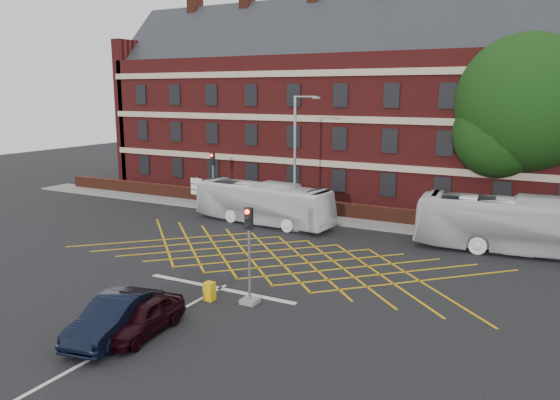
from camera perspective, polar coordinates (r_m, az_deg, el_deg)
The scene contains 17 objects.
ground at distance 28.86m, azimuth -2.33°, elevation -7.09°, with size 120.00×120.00×0.00m, color black.
victorian_building at distance 47.60m, azimuth 11.65°, elevation 9.53°, with size 51.00×12.17×20.40m.
boundary_wall at distance 40.06m, azimuth 7.17°, elevation -1.13°, with size 56.00×0.50×1.10m, color #4E2014.
far_pavement at distance 39.26m, azimuth 6.62°, elevation -2.11°, with size 60.00×3.00×0.12m, color slate.
box_junction_hatching at distance 30.51m, azimuth -0.41°, elevation -6.04°, with size 11.50×0.12×0.02m, color #CC990C.
stop_line at distance 26.08m, azimuth -6.30°, elevation -9.16°, with size 8.00×0.30×0.02m, color silver.
centre_line at distance 21.49m, azimuth -16.47°, elevation -14.19°, with size 0.15×14.00×0.02m, color silver.
bus_left at distance 38.02m, azimuth -1.77°, elevation -0.31°, with size 2.45×10.48×2.92m, color white.
bus_right at distance 33.87m, azimuth 24.02°, elevation -2.42°, with size 2.76×11.79×3.28m, color silver.
car_navy at distance 21.84m, azimuth -16.86°, elevation -11.61°, with size 1.63×4.68×1.54m, color black.
car_maroon at distance 21.81m, azimuth -14.23°, elevation -11.73°, with size 1.62×4.03×1.37m, color black.
deciduous_tree at distance 40.15m, azimuth 24.18°, elevation 8.34°, with size 9.19×9.19×12.95m.
traffic_light_near at distance 23.68m, azimuth -3.22°, elevation -6.75°, with size 0.70×0.70×4.27m.
traffic_light_far at distance 44.11m, azimuth -6.99°, elevation 1.62°, with size 0.70×0.70×4.27m.
street_lamp at distance 35.93m, azimuth 1.64°, elevation 1.55°, with size 2.25×1.00×8.82m.
direction_signs at distance 45.27m, azimuth -8.72°, elevation 1.33°, with size 1.10×0.16×2.20m.
utility_cabinet at distance 24.62m, azimuth -7.38°, elevation -9.44°, with size 0.43×0.41×0.83m, color #EAB40D.
Camera 1 is at (14.00, -23.55, 9.07)m, focal length 35.00 mm.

